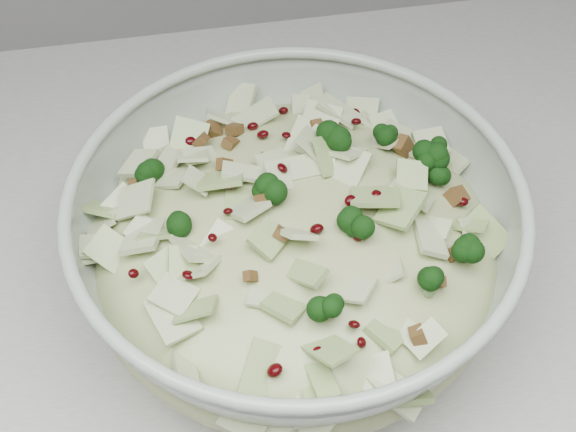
{
  "coord_description": "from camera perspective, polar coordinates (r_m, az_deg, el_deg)",
  "views": [
    {
      "loc": [
        -0.27,
        1.24,
        1.44
      ],
      "look_at": [
        -0.2,
        1.61,
        0.99
      ],
      "focal_mm": 50.0,
      "sensor_mm": 36.0,
      "label": 1
    }
  ],
  "objects": [
    {
      "name": "counter",
      "position": [
        1.12,
        9.46,
        -13.2
      ],
      "size": [
        3.6,
        0.6,
        0.9
      ],
      "primitive_type": "cube",
      "color": "beige",
      "rests_on": "floor"
    },
    {
      "name": "salad",
      "position": [
        0.58,
        0.55,
        -1.08
      ],
      "size": [
        0.31,
        0.31,
        0.13
      ],
      "rotation": [
        0.0,
        0.0,
        -0.04
      ],
      "color": "#B2B67C",
      "rests_on": "mixing_bowl"
    },
    {
      "name": "mixing_bowl",
      "position": [
        0.6,
        0.53,
        -2.36
      ],
      "size": [
        0.36,
        0.36,
        0.13
      ],
      "rotation": [
        0.0,
        0.0,
        -0.12
      ],
      "color": "#A0B0A4",
      "rests_on": "counter"
    }
  ]
}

